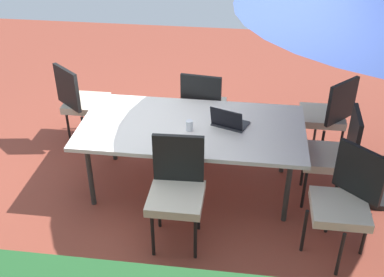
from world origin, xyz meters
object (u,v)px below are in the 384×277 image
(chair_south, at_px, (204,106))
(chair_west, at_px, (334,152))
(cup, at_px, (189,126))
(chair_southeast, at_px, (81,100))
(chair_southwest, at_px, (327,113))
(chair_north, at_px, (177,188))
(dining_table, at_px, (192,130))
(laptop, at_px, (229,122))
(chair_northwest, at_px, (345,199))

(chair_south, xyz_separation_m, chair_west, (-1.32, 0.77, 0.00))
(cup, bearing_deg, chair_southeast, -30.65)
(chair_southwest, relative_size, chair_west, 1.00)
(chair_north, xyz_separation_m, chair_southwest, (-1.41, -1.50, 0.00))
(chair_south, bearing_deg, dining_table, 94.21)
(chair_south, bearing_deg, chair_southwest, -173.15)
(chair_southwest, height_order, laptop, chair_southwest)
(laptop, bearing_deg, chair_south, -46.19)
(chair_west, bearing_deg, chair_southeast, -102.46)
(chair_north, relative_size, cup, 9.68)
(chair_west, bearing_deg, chair_south, -117.63)
(dining_table, height_order, chair_southeast, chair_southeast)
(dining_table, bearing_deg, chair_west, 179.39)
(chair_north, distance_m, chair_southwest, 2.06)
(chair_northwest, bearing_deg, chair_north, -137.07)
(chair_west, bearing_deg, cup, -84.38)
(chair_northwest, xyz_separation_m, chair_southeast, (2.72, -1.43, 0.00))
(chair_northwest, relative_size, chair_southeast, 1.00)
(chair_southeast, bearing_deg, cup, -171.07)
(chair_south, height_order, cup, chair_south)
(chair_southeast, relative_size, chair_north, 1.00)
(chair_south, distance_m, laptop, 0.82)
(dining_table, relative_size, chair_north, 2.19)
(cup, bearing_deg, chair_southwest, -148.57)
(dining_table, bearing_deg, cup, 81.97)
(laptop, height_order, cup, laptop)
(dining_table, distance_m, chair_southwest, 1.58)
(chair_west, distance_m, laptop, 1.03)
(laptop, bearing_deg, cup, 38.65)
(chair_northwest, bearing_deg, chair_southwest, 131.19)
(dining_table, height_order, laptop, laptop)
(dining_table, bearing_deg, chair_southeast, -27.53)
(chair_north, distance_m, laptop, 0.90)
(dining_table, bearing_deg, chair_northwest, 152.23)
(chair_northwest, distance_m, laptop, 1.28)
(chair_northwest, relative_size, cup, 9.68)
(chair_southwest, xyz_separation_m, laptop, (1.03, 0.73, 0.23))
(chair_north, bearing_deg, chair_south, 85.44)
(chair_northwest, relative_size, chair_west, 1.00)
(dining_table, relative_size, chair_northwest, 2.19)
(chair_southwest, bearing_deg, laptop, -10.68)
(chair_southeast, bearing_deg, chair_north, 172.04)
(dining_table, relative_size, chair_southeast, 2.19)
(chair_southwest, xyz_separation_m, chair_west, (0.02, 0.77, 0.00))
(chair_west, relative_size, cup, 9.68)
(chair_north, distance_m, cup, 0.69)
(cup, bearing_deg, chair_south, -93.01)
(chair_south, relative_size, cup, 9.68)
(chair_southeast, xyz_separation_m, chair_south, (-1.39, -0.04, 0.00))
(chair_southeast, distance_m, chair_north, 1.97)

